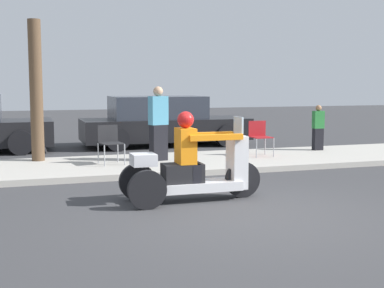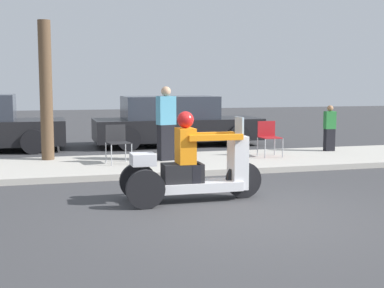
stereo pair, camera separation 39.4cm
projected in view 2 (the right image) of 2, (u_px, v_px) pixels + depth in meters
The scene contains 9 objects.
ground_plane at pixel (243, 217), 7.39m from camera, with size 60.00×60.00×0.00m, color #38383A.
sidewalk_strip at pixel (169, 164), 11.79m from camera, with size 28.00×2.80×0.12m.
motorcycle_trike at pixel (192, 169), 8.33m from camera, with size 2.24×0.78×1.41m.
spectator_with_child at pixel (166, 125), 11.86m from camera, with size 0.43×0.32×1.64m.
spectator_by_tree at pixel (330, 129), 13.50m from camera, with size 0.28×0.17×1.16m.
folding_chair_curbside at pixel (117, 140), 11.46m from camera, with size 0.53×0.53×0.82m.
folding_chair_set_back at pixel (268, 135), 12.53m from camera, with size 0.47×0.47×0.82m.
parked_car_lot_far at pixel (175, 122), 15.66m from camera, with size 4.86×1.98×1.45m.
tree_trunk at pixel (46, 91), 11.86m from camera, with size 0.28×0.28×3.09m.
Camera 2 is at (-2.59, -6.78, 1.85)m, focal length 50.00 mm.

